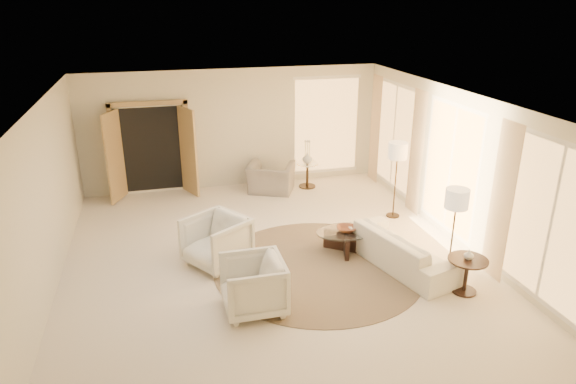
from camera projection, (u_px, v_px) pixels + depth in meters
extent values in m
cube|color=#F2E4D0|center=(272.00, 261.00, 8.99)|extent=(7.00, 8.00, 0.02)
cube|color=white|center=(270.00, 101.00, 7.98)|extent=(7.00, 8.00, 0.02)
cube|color=beige|center=(233.00, 129.00, 12.10)|extent=(7.00, 0.04, 2.80)
cube|color=beige|center=(364.00, 327.00, 4.87)|extent=(7.00, 0.04, 2.80)
cube|color=beige|center=(43.00, 206.00, 7.66)|extent=(0.04, 8.00, 2.80)
cube|color=beige|center=(459.00, 169.00, 9.31)|extent=(0.04, 8.00, 2.80)
cube|color=tan|center=(152.00, 149.00, 11.67)|extent=(1.80, 0.12, 2.16)
cube|color=tan|center=(115.00, 157.00, 11.26)|extent=(0.35, 0.66, 2.00)
cube|color=tan|center=(188.00, 152.00, 11.63)|extent=(0.35, 0.66, 2.00)
cylinder|color=#463728|center=(318.00, 267.00, 8.77)|extent=(4.19, 4.19, 0.01)
imported|color=white|center=(402.00, 249.00, 8.73)|extent=(1.40, 2.31, 0.63)
imported|color=white|center=(216.00, 239.00, 8.72)|extent=(1.23, 1.25, 0.95)
imported|color=white|center=(253.00, 283.00, 7.43)|extent=(0.82, 0.88, 0.90)
imported|color=gray|center=(271.00, 173.00, 11.99)|extent=(1.22, 1.05, 0.91)
cube|color=black|center=(346.00, 242.00, 9.26)|extent=(0.70, 0.54, 0.36)
cube|color=black|center=(346.00, 242.00, 9.26)|extent=(0.30, 0.80, 0.36)
cylinder|color=white|center=(346.00, 232.00, 9.18)|extent=(1.38, 1.38, 0.02)
cylinder|color=black|center=(464.00, 291.00, 8.04)|extent=(0.38, 0.38, 0.03)
cylinder|color=black|center=(466.00, 276.00, 7.94)|extent=(0.06, 0.06, 0.54)
cylinder|color=black|center=(468.00, 260.00, 7.84)|extent=(0.61, 0.61, 0.03)
cylinder|color=#302418|center=(307.00, 186.00, 12.44)|extent=(0.40, 0.40, 0.03)
cylinder|color=#302418|center=(307.00, 175.00, 12.34)|extent=(0.06, 0.06, 0.57)
cylinder|color=white|center=(307.00, 164.00, 12.24)|extent=(0.52, 0.52, 0.03)
cylinder|color=#302418|center=(393.00, 215.00, 10.79)|extent=(0.27, 0.27, 0.03)
cylinder|color=#302418|center=(395.00, 186.00, 10.55)|extent=(0.03, 0.03, 1.36)
cylinder|color=beige|center=(398.00, 150.00, 10.28)|extent=(0.39, 0.39, 0.33)
cylinder|color=#302418|center=(447.00, 275.00, 8.50)|extent=(0.26, 0.26, 0.03)
cylinder|color=#302418|center=(452.00, 240.00, 8.28)|extent=(0.03, 0.03, 1.30)
cylinder|color=beige|center=(457.00, 199.00, 8.02)|extent=(0.37, 0.37, 0.32)
imported|color=brown|center=(346.00, 229.00, 9.16)|extent=(0.43, 0.43, 0.08)
imported|color=silver|center=(469.00, 255.00, 7.81)|extent=(0.18, 0.18, 0.16)
imported|color=silver|center=(308.00, 158.00, 12.19)|extent=(0.32, 0.32, 0.26)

